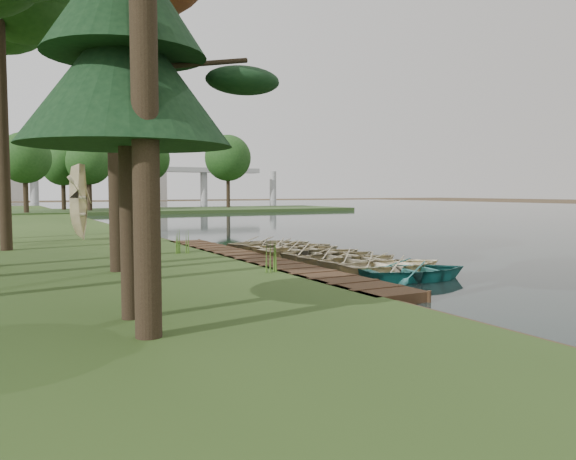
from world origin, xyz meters
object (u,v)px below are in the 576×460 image
rowboat_2 (363,258)px  rowboat_1 (394,263)px  pine_tree (125,32)px  rowboat_0 (416,268)px  stored_rowboat (82,232)px  boardwalk (255,262)px

rowboat_2 → rowboat_1: bearing=169.3°
rowboat_1 → pine_tree: (-8.85, -3.29, 5.09)m
rowboat_1 → rowboat_2: 1.62m
pine_tree → rowboat_2: bearing=29.0°
pine_tree → rowboat_0: bearing=13.9°
rowboat_1 → stored_rowboat: (-7.11, 14.49, 0.26)m
stored_rowboat → boardwalk: bearing=-135.3°
stored_rowboat → pine_tree: bearing=-163.5°
boardwalk → rowboat_2: bearing=-42.3°
rowboat_0 → boardwalk: bearing=38.3°
rowboat_0 → rowboat_1: (0.09, 1.12, 0.02)m
boardwalk → rowboat_2: rowboat_2 is taller
pine_tree → boardwalk: bearing=51.0°
boardwalk → rowboat_1: bearing=-56.1°
stored_rowboat → pine_tree: (-1.74, -17.78, 4.83)m
rowboat_0 → pine_tree: (-8.76, -2.17, 5.11)m
rowboat_0 → rowboat_2: rowboat_2 is taller
rowboat_1 → rowboat_2: size_ratio=1.06×
rowboat_2 → pine_tree: bearing=108.3°
boardwalk → rowboat_0: size_ratio=4.80×
boardwalk → rowboat_0: bearing=-62.8°
rowboat_0 → pine_tree: 10.38m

